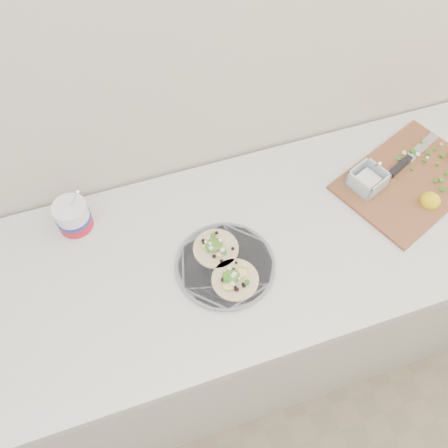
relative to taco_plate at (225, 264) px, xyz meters
name	(u,v)px	position (x,y,z in m)	size (l,w,h in m)	color
counter	(160,330)	(-0.22, 0.06, -0.47)	(2.44, 0.66, 0.90)	silver
taco_plate	(225,264)	(0.00, 0.00, 0.00)	(0.28, 0.28, 0.04)	slate
tub	(74,217)	(-0.37, 0.26, 0.05)	(0.10, 0.10, 0.22)	white
cutboard	(406,177)	(0.64, 0.11, 0.00)	(0.52, 0.44, 0.07)	brown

